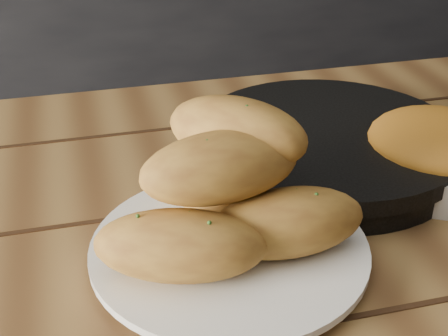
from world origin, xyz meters
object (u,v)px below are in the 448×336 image
table (305,319)px  skillet (329,145)px  plate (229,251)px  bowl (438,151)px  bread_rolls (227,192)px

table → skillet: skillet is taller
plate → bowl: size_ratio=1.38×
bread_rolls → bowl: size_ratio=1.33×
bowl → table: bearing=-153.0°
skillet → plate: bearing=-136.9°
bread_rolls → bowl: (0.28, 0.09, -0.04)m
table → skillet: bearing=62.3°
table → bowl: size_ratio=8.15×
table → plate: 0.13m
table → plate: size_ratio=5.92×
plate → bowl: bearing=18.8°
skillet → bowl: size_ratio=2.30×
skillet → table: bearing=-117.7°
table → plate: plate is taller
plate → bread_rolls: 0.07m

